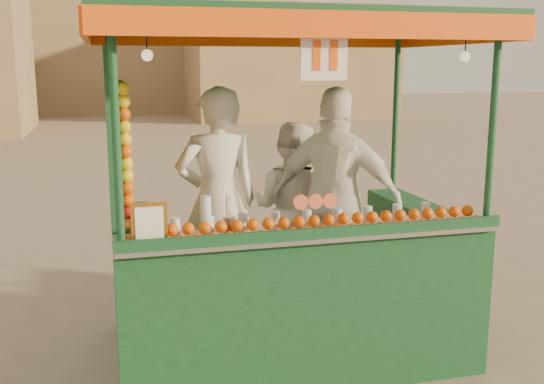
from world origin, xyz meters
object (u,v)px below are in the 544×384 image
object	(u,v)px
vendor_left	(217,202)
vendor_right	(336,200)
vendor_middle	(291,208)
juice_cart	(281,253)

from	to	relation	value
vendor_left	vendor_right	distance (m)	1.00
vendor_left	vendor_middle	bearing A→B (deg)	-161.03
vendor_left	vendor_middle	distance (m)	0.81
vendor_middle	vendor_right	distance (m)	0.56
vendor_right	juice_cart	bearing A→B (deg)	50.99
juice_cart	vendor_right	size ratio (longest dim) A/B	1.61
vendor_left	vendor_middle	world-z (taller)	vendor_left
juice_cart	vendor_left	world-z (taller)	juice_cart
vendor_middle	vendor_right	size ratio (longest dim) A/B	0.83
vendor_middle	juice_cart	bearing A→B (deg)	105.80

